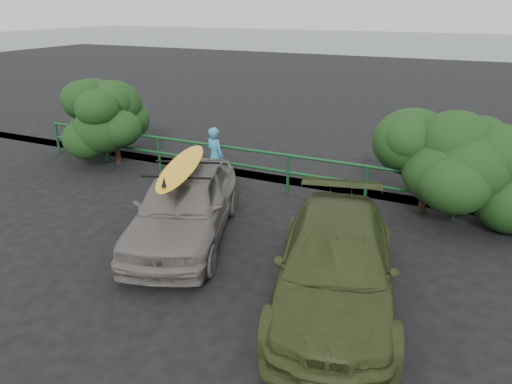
% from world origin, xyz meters
% --- Properties ---
extents(ground, '(80.00, 80.00, 0.00)m').
position_xyz_m(ground, '(0.00, 0.00, 0.00)').
color(ground, black).
extents(ocean, '(200.00, 200.00, 0.00)m').
position_xyz_m(ocean, '(0.00, 60.00, 0.00)').
color(ocean, '#505F62').
rests_on(ocean, ground).
extents(guardrail, '(14.00, 0.08, 1.04)m').
position_xyz_m(guardrail, '(0.00, 5.00, 0.52)').
color(guardrail, '#164E23').
rests_on(guardrail, ground).
extents(shrub_left, '(3.20, 2.40, 2.34)m').
position_xyz_m(shrub_left, '(-4.80, 5.40, 1.17)').
color(shrub_left, '#1B3F17').
rests_on(shrub_left, ground).
extents(shrub_right, '(3.20, 2.40, 2.38)m').
position_xyz_m(shrub_right, '(5.00, 5.50, 1.19)').
color(shrub_right, '#1B3F17').
rests_on(shrub_right, ground).
extents(sedan, '(3.07, 4.68, 1.48)m').
position_xyz_m(sedan, '(-0.04, 1.80, 0.74)').
color(sedan, slate).
rests_on(sedan, ground).
extents(olive_vehicle, '(2.87, 4.90, 1.33)m').
position_xyz_m(olive_vehicle, '(3.37, 0.96, 0.67)').
color(olive_vehicle, '#36431D').
rests_on(olive_vehicle, ground).
extents(man, '(0.67, 0.54, 1.59)m').
position_xyz_m(man, '(-0.96, 4.70, 0.80)').
color(man, teal).
rests_on(man, ground).
extents(roof_rack, '(1.58, 1.33, 0.05)m').
position_xyz_m(roof_rack, '(-0.04, 1.80, 1.50)').
color(roof_rack, black).
rests_on(roof_rack, sedan).
extents(surfboard, '(1.51, 2.94, 0.09)m').
position_xyz_m(surfboard, '(-0.04, 1.80, 1.57)').
color(surfboard, yellow).
rests_on(surfboard, roof_rack).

